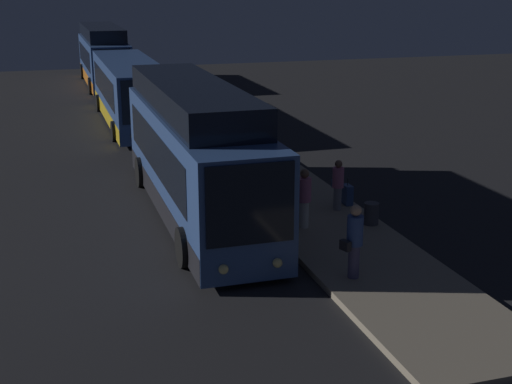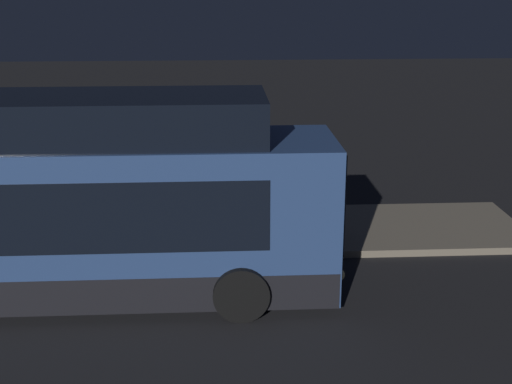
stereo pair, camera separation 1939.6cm
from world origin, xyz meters
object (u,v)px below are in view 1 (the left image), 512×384
at_px(passenger_boarding, 338,183).
at_px(suitcase, 347,195).
at_px(bus_second, 130,92).
at_px(bus_lead, 195,157).
at_px(trash_bin, 371,214).
at_px(bus_third, 104,59).
at_px(passenger_with_bags, 304,196).
at_px(sign_post, 254,150).
at_px(passenger_waiting, 354,239).

relative_size(passenger_boarding, suitcase, 1.82).
bearing_deg(bus_second, passenger_boarding, 14.15).
relative_size(bus_lead, trash_bin, 18.33).
relative_size(bus_second, passenger_boarding, 7.67).
bearing_deg(passenger_boarding, trash_bin, -64.38).
relative_size(bus_third, passenger_boarding, 7.36).
relative_size(bus_third, passenger_with_bags, 6.67).
height_order(sign_post, trash_bin, sign_post).
bearing_deg(bus_second, passenger_with_bags, 8.27).
relative_size(passenger_with_bags, trash_bin, 2.70).
relative_size(bus_lead, bus_second, 0.97).
bearing_deg(passenger_with_bags, passenger_boarding, 69.53).
xyz_separation_m(bus_lead, passenger_with_bags, (2.64, 2.61, -0.73)).
bearing_deg(sign_post, bus_second, -170.83).
height_order(passenger_with_bags, sign_post, sign_post).
height_order(passenger_boarding, suitcase, passenger_boarding).
height_order(bus_lead, passenger_boarding, bus_lead).
bearing_deg(trash_bin, passenger_waiting, -31.99).
xyz_separation_m(passenger_waiting, passenger_with_bags, (-3.71, 0.13, -0.05)).
relative_size(bus_second, bus_third, 1.04).
distance_m(passenger_boarding, passenger_waiting, 5.27).
xyz_separation_m(passenger_waiting, suitcase, (-5.37, 2.24, -0.68)).
bearing_deg(bus_third, trash_bin, 8.17).
distance_m(passenger_boarding, passenger_with_bags, 2.04).
bearing_deg(bus_second, suitcase, 16.16).
relative_size(suitcase, sign_post, 0.39).
relative_size(bus_second, suitcase, 13.98).
bearing_deg(bus_second, passenger_waiting, 6.54).
distance_m(passenger_with_bags, suitcase, 2.76).
height_order(bus_second, passenger_with_bags, bus_second).
relative_size(bus_second, passenger_waiting, 6.64).
distance_m(bus_second, passenger_with_bags, 18.14).
relative_size(bus_lead, passenger_boarding, 7.48).
xyz_separation_m(bus_lead, passenger_waiting, (6.35, 2.48, -0.68)).
bearing_deg(passenger_boarding, passenger_waiting, -98.06).
bearing_deg(trash_bin, bus_lead, -122.51).
bearing_deg(suitcase, bus_lead, -101.72).
height_order(bus_third, passenger_waiting, bus_third).
height_order(passenger_waiting, sign_post, sign_post).
distance_m(bus_lead, sign_post, 2.58).
xyz_separation_m(suitcase, trash_bin, (1.96, -0.11, 0.01)).
xyz_separation_m(passenger_boarding, passenger_with_bags, (1.27, -1.60, 0.09)).
distance_m(sign_post, trash_bin, 4.88).
bearing_deg(passenger_waiting, passenger_with_bags, -20.28).
distance_m(passenger_with_bags, sign_post, 3.88).
height_order(bus_second, trash_bin, bus_second).
bearing_deg(bus_second, sign_post, 9.17).
relative_size(passenger_boarding, passenger_waiting, 0.87).
xyz_separation_m(bus_lead, passenger_boarding, (1.37, 4.21, -0.83)).
bearing_deg(passenger_waiting, sign_post, -16.76).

